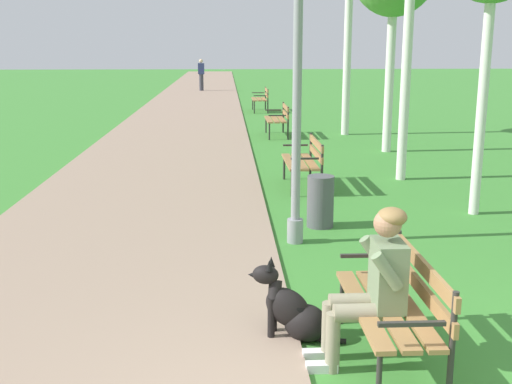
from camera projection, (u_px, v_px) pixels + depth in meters
The scene contains 10 objects.
paved_path at pixel (194, 102), 26.77m from camera, with size 3.81×60.00×0.04m, color gray.
park_bench_near at pixel (398, 299), 4.86m from camera, with size 0.55×1.50×0.85m.
park_bench_mid at pixel (305, 158), 10.85m from camera, with size 0.55×1.50×0.85m.
park_bench_far at pixel (279, 117), 16.94m from camera, with size 0.55×1.50×0.85m.
park_bench_furthest at pixel (262, 97), 23.13m from camera, with size 0.55×1.50×0.85m.
person_seated_on_near_bench at pixel (373, 281), 4.77m from camera, with size 0.74×0.49×1.25m.
dog_black at pixel (293, 311), 5.27m from camera, with size 0.82×0.38×0.71m.
lamp_post_near at pixel (298, 52), 7.41m from camera, with size 0.24×0.24×4.50m.
litter_bin at pixel (320, 201), 8.55m from camera, with size 0.36×0.36×0.70m, color #515156.
pedestrian_distant at pixel (201, 75), 32.92m from camera, with size 0.32×0.22×1.65m.
Camera 1 is at (-0.89, -3.03, 2.42)m, focal length 44.60 mm.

